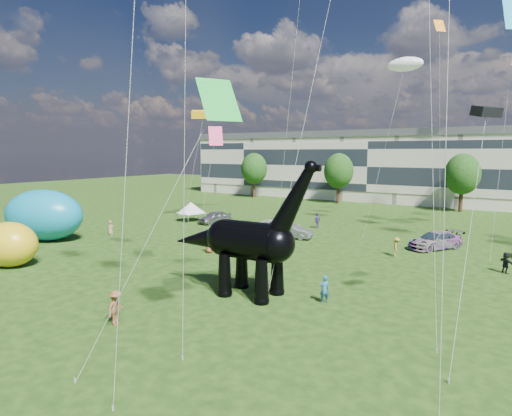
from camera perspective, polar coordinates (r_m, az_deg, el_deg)
The scene contains 14 objects.
ground at distance 27.06m, azimuth -9.57°, elevation -12.45°, with size 220.00×220.00×0.00m, color #16330C.
terrace_row at distance 84.52m, azimuth 15.82°, elevation 5.09°, with size 78.00×11.00×12.00m, color beige.
tree_far_left at distance 85.88m, azimuth -0.26°, elevation 5.60°, with size 5.20×5.20×9.44m.
tree_mid_left at distance 77.41m, azimuth 10.96°, elevation 5.25°, with size 5.20×5.20×9.44m.
tree_mid_right at distance 72.22m, azimuth 25.84°, elevation 4.49°, with size 5.20×5.20×9.44m.
dinosaur_sculpture at distance 27.59m, azimuth -1.54°, elevation -4.58°, with size 11.03×3.12×9.03m.
car_silver at distance 55.43m, azimuth -5.53°, elevation -1.22°, with size 1.87×4.66×1.59m, color #A3A3A7.
car_grey at distance 45.83m, azimuth 4.71°, elevation -3.12°, with size 1.58×4.52×1.49m, color slate.
car_white at distance 48.03m, azimuth 3.01°, elevation -2.54°, with size 2.65×5.75×1.60m, color silver.
car_dark at distance 44.11m, azimuth 22.78°, elevation -4.01°, with size 2.30×5.66×1.64m, color #595960.
gazebo_left at distance 57.57m, azimuth -8.67°, elevation 0.04°, with size 4.42×4.42×2.52m.
inflatable_teal at distance 49.37m, azimuth -26.42°, elevation -0.86°, with size 8.53×5.33×5.33m, color #0E81AA.
inflatable_yellow at distance 39.67m, azimuth -30.02°, elevation -4.22°, with size 4.72×3.63×3.63m, color gold.
visitors at distance 37.30m, azimuth 5.65°, elevation -5.39°, with size 47.87×40.11×1.87m.
Camera 1 is at (17.43, -18.54, 9.21)m, focal length 30.00 mm.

